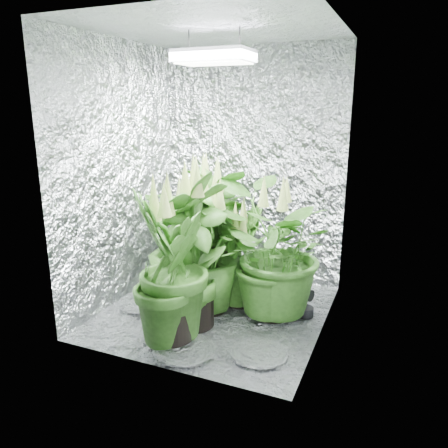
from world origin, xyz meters
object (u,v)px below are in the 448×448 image
plant_b (215,235)px  plant_h (181,247)px  plant_d (207,252)px  plant_f (193,251)px  plant_e (274,252)px  circulation_fan (303,299)px  plant_g (170,270)px  grow_lamp (214,57)px  plant_a (205,224)px  plant_c (241,258)px

plant_b → plant_h: 0.30m
plant_d → plant_f: size_ratio=0.86×
plant_e → circulation_fan: plant_e is taller
plant_d → plant_g: size_ratio=0.92×
plant_b → plant_f: size_ratio=0.94×
plant_b → plant_f: 0.53m
plant_f → plant_h: (-0.27, 0.33, -0.10)m
plant_b → plant_f: (0.07, -0.53, 0.04)m
grow_lamp → plant_g: (-0.07, -0.54, -1.31)m
plant_a → plant_e: size_ratio=0.94×
plant_c → plant_g: 0.79m
grow_lamp → plant_d: bearing=167.4°
plant_a → plant_f: (0.25, -0.72, 0.02)m
plant_a → plant_e: plant_a is taller
plant_f → circulation_fan: bearing=33.1°
plant_c → plant_e: bearing=-21.4°
plant_d → plant_h: plant_d is taller
plant_e → plant_c: bearing=158.6°
plant_d → plant_e: size_ratio=0.85×
plant_g → plant_h: (-0.26, 0.62, -0.07)m
plant_e → plant_g: bearing=-128.2°
plant_e → plant_g: 0.80m
plant_h → plant_d: bearing=-13.7°
plant_b → circulation_fan: (0.75, -0.08, -0.38)m
plant_a → circulation_fan: size_ratio=3.58×
plant_d → circulation_fan: size_ratio=3.25×
plant_c → plant_e: plant_e is taller
grow_lamp → plant_h: bearing=166.5°
grow_lamp → plant_c: (0.12, 0.21, -1.45)m
grow_lamp → plant_e: size_ratio=0.42×
grow_lamp → plant_f: size_ratio=0.42×
plant_b → plant_c: bearing=-15.4°
plant_c → plant_e: 0.35m
plant_a → plant_b: (0.18, -0.19, -0.02)m
plant_a → plant_f: bearing=-70.8°
plant_h → circulation_fan: (0.95, 0.12, -0.32)m
circulation_fan → plant_d: bearing=-144.7°
plant_a → plant_c: (0.43, -0.26, -0.16)m
plant_b → plant_f: plant_f is taller
plant_b → plant_e: bearing=-18.7°
plant_b → plant_g: bearing=-86.5°
plant_c → plant_g: plant_g is taller
grow_lamp → plant_h: grow_lamp is taller
plant_e → plant_g: (-0.50, -0.63, 0.01)m
plant_a → plant_d: bearing=-62.9°
plant_c → circulation_fan: plant_c is taller
grow_lamp → plant_a: (-0.31, 0.47, -1.29)m
plant_d → circulation_fan: (0.70, 0.18, -0.33)m
grow_lamp → plant_h: 1.41m
plant_b → plant_e: 0.58m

